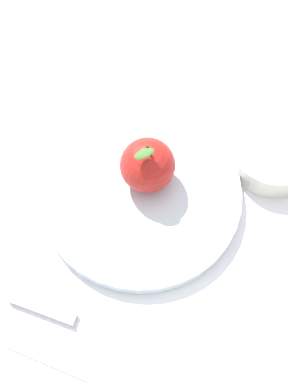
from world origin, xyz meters
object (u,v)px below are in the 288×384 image
object	(u,v)px
dinner_plate	(144,195)
side_bowl	(273,150)
apple	(145,164)
spoon	(101,383)
knife	(81,323)
cup	(234,377)

from	to	relation	value
dinner_plate	side_bowl	distance (m)	0.18
apple	spoon	size ratio (longest dim) A/B	0.51
spoon	side_bowl	bearing A→B (deg)	166.98
apple	spoon	distance (m)	0.26
knife	spoon	world-z (taller)	spoon
apple	knife	bearing A→B (deg)	2.28
apple	side_bowl	bearing A→B (deg)	127.26
dinner_plate	cup	xyz separation A→B (m)	(0.17, 0.18, 0.02)
apple	spoon	bearing A→B (deg)	13.11
apple	cup	world-z (taller)	apple
apple	knife	xyz separation A→B (m)	(0.20, 0.01, -0.05)
dinner_plate	spoon	size ratio (longest dim) A/B	1.61
dinner_plate	cup	size ratio (longest dim) A/B	3.65
spoon	cup	bearing A→B (deg)	115.32
side_bowl	cup	distance (m)	0.29
knife	cup	bearing A→B (deg)	93.59
side_bowl	spoon	bearing A→B (deg)	-13.02
side_bowl	spoon	xyz separation A→B (m)	(0.35, -0.08, -0.02)
apple	knife	size ratio (longest dim) A/B	0.36
dinner_plate	knife	size ratio (longest dim) A/B	1.15
cup	spoon	bearing A→B (deg)	-64.68
apple	knife	distance (m)	0.20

